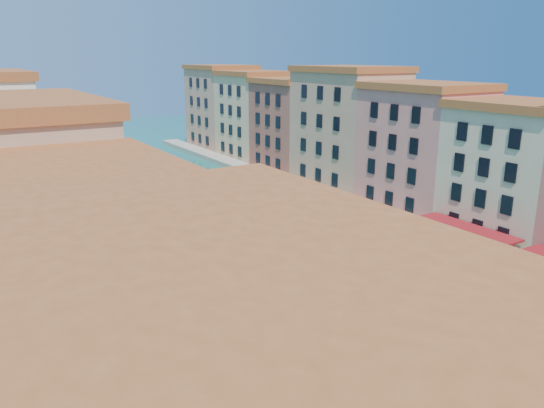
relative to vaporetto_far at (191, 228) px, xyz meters
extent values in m
cube|color=brown|center=(-22.33, -53.11, 17.30)|extent=(12.80, 16.40, 1.00)
cube|color=tan|center=(-22.33, -37.61, 7.30)|extent=(12.00, 15.00, 17.00)
cube|color=brown|center=(-22.33, -37.61, 16.30)|extent=(12.80, 15.40, 1.00)
cube|color=tan|center=(-22.33, -21.61, 8.30)|extent=(12.00, 17.00, 19.00)
cube|color=tan|center=(33.67, -22.11, 7.05)|extent=(12.00, 14.00, 16.50)
cube|color=brown|center=(33.67, -22.11, 15.80)|extent=(12.80, 14.40, 1.00)
cube|color=#C56A5C|center=(33.67, -7.11, 7.80)|extent=(12.00, 16.00, 18.00)
cube|color=brown|center=(33.67, -7.11, 17.30)|extent=(12.80, 16.40, 1.00)
cube|color=tan|center=(33.67, 9.89, 8.80)|extent=(12.00, 18.00, 20.00)
cube|color=brown|center=(33.67, 9.89, 19.30)|extent=(12.80, 18.40, 1.00)
cube|color=brown|center=(33.67, 26.39, 7.55)|extent=(12.00, 15.00, 17.50)
cube|color=brown|center=(33.67, 26.39, 16.80)|extent=(12.80, 15.40, 1.00)
cube|color=tan|center=(33.67, 41.89, 8.05)|extent=(12.00, 16.00, 18.50)
cube|color=brown|center=(33.67, 41.89, 17.80)|extent=(12.80, 16.40, 1.00)
cube|color=tan|center=(33.67, 58.39, 8.55)|extent=(12.00, 17.00, 19.50)
cube|color=brown|center=(33.67, 58.39, 18.80)|extent=(12.80, 17.40, 1.00)
cube|color=gray|center=(25.67, 3.89, -0.70)|extent=(4.00, 140.00, 1.00)
cylinder|color=#555457|center=(24.47, -32.51, 0.30)|extent=(0.12, 0.12, 3.00)
cube|color=maroon|center=(25.87, -22.11, 1.80)|extent=(3.20, 12.60, 0.25)
cylinder|color=#555457|center=(24.47, -26.31, 0.30)|extent=(0.12, 0.12, 3.00)
cylinder|color=#555457|center=(24.47, -17.91, 0.30)|extent=(0.12, 0.12, 3.00)
cylinder|color=#56301D|center=(22.17, -22.11, 0.10)|extent=(0.24, 0.24, 3.20)
cylinder|color=#56301D|center=(22.77, -21.11, 0.10)|extent=(0.24, 0.24, 3.20)
cylinder|color=#56301D|center=(23.37, -20.11, 0.10)|extent=(0.24, 0.24, 3.20)
cylinder|color=#56301D|center=(22.17, -4.11, 0.10)|extent=(0.24, 0.24, 3.20)
cylinder|color=#56301D|center=(22.77, -3.11, 0.10)|extent=(0.24, 0.24, 3.20)
cylinder|color=#56301D|center=(23.37, -2.11, 0.10)|extent=(0.24, 0.24, 3.20)
cube|color=silver|center=(0.00, 0.00, -0.66)|extent=(5.20, 18.08, 1.07)
cube|color=beige|center=(0.00, 0.00, 0.50)|extent=(4.52, 14.48, 1.43)
cube|color=#555457|center=(0.00, 0.00, 1.35)|extent=(4.81, 14.95, 0.22)
cube|color=orange|center=(0.00, 0.00, -0.17)|extent=(5.25, 18.08, 0.22)
cube|color=black|center=(9.18, -27.13, -0.98)|extent=(3.39, 8.77, 0.44)
cone|color=black|center=(10.49, -22.42, -0.61)|extent=(1.37, 2.13, 1.64)
cone|color=black|center=(7.87, -31.84, -0.71)|extent=(1.28, 1.80, 1.45)
imported|color=#213227|center=(8.19, -30.71, 0.04)|extent=(0.70, 0.55, 1.69)
cube|color=black|center=(15.62, -4.41, -0.95)|extent=(5.30, 9.57, 0.50)
cone|color=black|center=(13.29, 0.62, -0.53)|extent=(1.84, 2.44, 1.86)
cone|color=black|center=(17.95, -9.45, -0.64)|extent=(1.68, 2.09, 1.64)
cube|color=silver|center=(6.37, -27.79, -0.82)|extent=(4.12, 6.90, 0.75)
cube|color=#163BB7|center=(6.53, -27.34, -0.16)|extent=(2.53, 3.22, 0.66)
cube|color=white|center=(13.10, 28.19, -0.78)|extent=(3.18, 7.43, 0.82)
cube|color=#163BB7|center=(13.04, 28.70, -0.06)|extent=(2.24, 3.30, 0.72)
camera|label=1|loc=(-25.08, -60.56, 21.40)|focal=35.00mm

